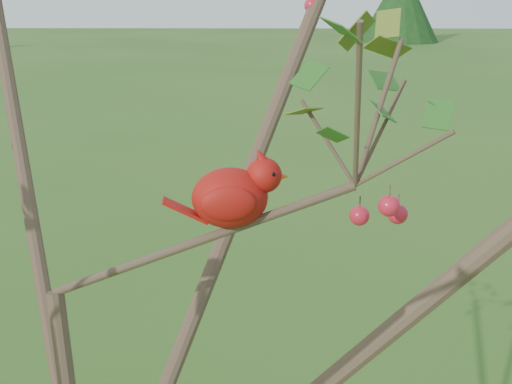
% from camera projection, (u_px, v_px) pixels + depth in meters
% --- Properties ---
extents(crabapple_tree, '(2.35, 2.05, 2.95)m').
position_uv_depth(crabapple_tree, '(66.00, 238.00, 1.15)').
color(crabapple_tree, '#3B2D20').
rests_on(crabapple_tree, ground).
extents(cardinal, '(0.24, 0.13, 0.17)m').
position_uv_depth(cardinal, '(234.00, 195.00, 1.22)').
color(cardinal, '#B5130F').
rests_on(cardinal, ground).
extents(distant_trees, '(45.12, 15.82, 3.50)m').
position_uv_depth(distant_trees, '(193.00, 13.00, 24.82)').
color(distant_trees, '#3B2D20').
rests_on(distant_trees, ground).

